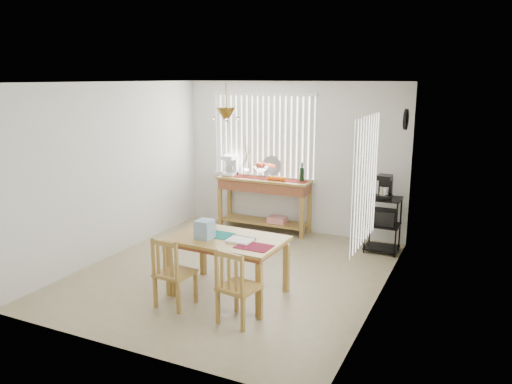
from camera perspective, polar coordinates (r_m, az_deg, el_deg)
The scene contains 10 objects.
ground at distance 7.06m, azimuth -2.67°, elevation -9.21°, with size 4.00×4.50×0.01m, color tan.
room_shell at distance 6.62m, azimuth -2.73°, elevation 4.55°, with size 4.20×4.70×2.70m.
sideboard at distance 8.74m, azimuth 0.98°, elevation 0.05°, with size 1.67×0.47×0.94m.
sideboard_items at distance 8.78m, azimuth -0.55°, elevation 2.65°, with size 1.59×0.40×0.72m.
wire_cart at distance 7.95m, azimuth 14.31°, elevation -3.03°, with size 0.51×0.41×0.87m.
cart_items at distance 7.84m, azimuth 14.53°, elevation 0.57°, with size 0.20×0.24×0.36m.
dining_table at distance 6.20m, azimuth -3.22°, elevation -5.99°, with size 1.39×0.92×0.73m.
table_items at distance 6.12m, azimuth -4.87°, elevation -4.60°, with size 1.05×0.52×0.23m.
chair_left at distance 6.00m, azimuth -9.47°, elevation -9.14°, with size 0.42×0.42×0.85m.
chair_right at distance 5.55m, azimuth -2.16°, elevation -10.84°, with size 0.46×0.46×0.86m.
Camera 1 is at (3.07, -5.77, 2.66)m, focal length 35.00 mm.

